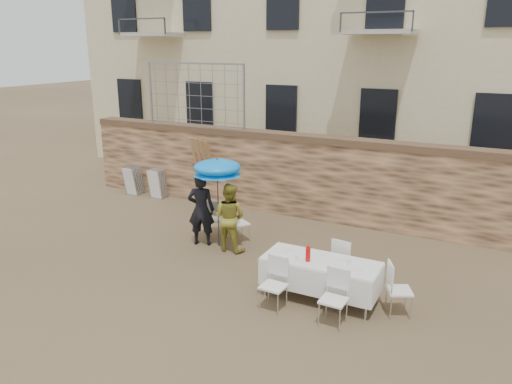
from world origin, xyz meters
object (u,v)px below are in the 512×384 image
at_px(banquet_table, 321,262).
at_px(table_chair_side, 400,289).
at_px(table_chair_front_right, 334,299).
at_px(woman_dress, 229,217).
at_px(man_suit, 201,210).
at_px(table_chair_back, 344,261).
at_px(soda_bottle, 308,254).
at_px(couple_chair_left, 214,218).
at_px(table_chair_front_left, 273,285).
at_px(chair_stack_right, 161,182).
at_px(couple_chair_right, 239,222).
at_px(umbrella, 217,170).
at_px(chair_stack_left, 138,179).

distance_m(banquet_table, table_chair_side, 1.43).
bearing_deg(table_chair_front_right, woman_dress, 149.62).
bearing_deg(table_chair_front_right, man_suit, 154.92).
distance_m(man_suit, table_chair_back, 3.62).
bearing_deg(soda_bottle, couple_chair_left, 148.65).
height_order(soda_bottle, table_chair_back, soda_bottle).
xyz_separation_m(soda_bottle, table_chair_front_left, (-0.40, -0.60, -0.43)).
bearing_deg(chair_stack_right, man_suit, -39.56).
xyz_separation_m(woman_dress, couple_chair_right, (-0.05, 0.55, -0.31)).
relative_size(man_suit, table_chair_side, 1.78).
height_order(woman_dress, umbrella, umbrella).
height_order(umbrella, table_chair_front_right, umbrella).
bearing_deg(chair_stack_left, banquet_table, -27.45).
xyz_separation_m(man_suit, table_chair_front_right, (3.88, -1.99, -0.37)).
relative_size(woman_dress, table_chair_front_left, 1.64).
bearing_deg(banquet_table, couple_chair_left, 152.13).
height_order(man_suit, chair_stack_left, man_suit).
height_order(woman_dress, chair_stack_right, woman_dress).
distance_m(table_chair_side, chair_stack_left, 9.67).
relative_size(woman_dress, table_chair_front_right, 1.64).
relative_size(woman_dress, table_chair_back, 1.64).
height_order(couple_chair_left, table_chair_front_right, same).
bearing_deg(man_suit, umbrella, 173.90).
relative_size(banquet_table, chair_stack_left, 2.28).
height_order(couple_chair_left, banquet_table, couple_chair_left).
height_order(couple_chair_right, table_chair_front_left, same).
bearing_deg(table_chair_front_right, couple_chair_right, 143.45).
xyz_separation_m(table_chair_back, chair_stack_left, (-7.70, 3.09, -0.02)).
bearing_deg(table_chair_front_right, table_chair_back, 102.99).
bearing_deg(soda_bottle, chair_stack_right, 147.69).
xyz_separation_m(couple_chair_left, table_chair_front_left, (2.78, -2.54, 0.00)).
bearing_deg(woman_dress, umbrella, -15.25).
bearing_deg(chair_stack_right, table_chair_front_right, -33.20).
bearing_deg(man_suit, woman_dress, 159.87).
bearing_deg(table_chair_side, woman_dress, 49.28).
bearing_deg(table_chair_side, couple_chair_left, 45.60).
relative_size(table_chair_back, chair_stack_right, 1.04).
distance_m(banquet_table, soda_bottle, 0.30).
xyz_separation_m(umbrella, chair_stack_left, (-4.52, 2.56, -1.36)).
bearing_deg(table_chair_front_right, couple_chair_left, 148.85).
relative_size(couple_chair_left, chair_stack_left, 1.04).
relative_size(woman_dress, couple_chair_left, 1.64).
relative_size(man_suit, table_chair_front_left, 1.78).
bearing_deg(chair_stack_left, chair_stack_right, 0.00).
relative_size(couple_chair_left, chair_stack_right, 1.04).
distance_m(couple_chair_left, chair_stack_right, 3.85).
bearing_deg(table_chair_back, table_chair_front_left, 71.71).
relative_size(man_suit, table_chair_front_right, 1.78).
bearing_deg(banquet_table, table_chair_side, 4.09).
relative_size(woman_dress, chair_stack_left, 1.71).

